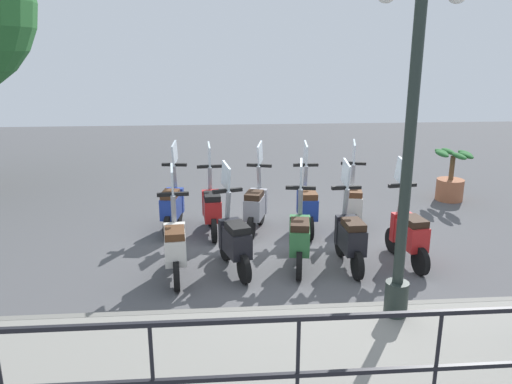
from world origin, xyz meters
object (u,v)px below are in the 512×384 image
object	(u,v)px
potted_palm	(451,180)
scooter_far_4	(172,205)
scooter_near_3	(234,239)
scooter_near_2	(300,236)
scooter_far_3	(212,207)
scooter_near_0	(408,233)
scooter_near_4	(175,245)
lamp_post_near	(407,166)
scooter_far_2	(256,205)
scooter_near_1	(350,236)
scooter_far_1	(307,205)
scooter_far_0	(353,203)

from	to	relation	value
potted_palm	scooter_far_4	bearing A→B (deg)	104.31
potted_palm	scooter_near_3	world-z (taller)	scooter_near_3
scooter_near_2	scooter_far_3	distance (m)	1.97
scooter_near_0	scooter_near_4	distance (m)	3.38
lamp_post_near	scooter_near_3	size ratio (longest dim) A/B	2.57
scooter_far_2	scooter_far_3	bearing A→B (deg)	108.21
scooter_near_1	scooter_far_1	size ratio (longest dim) A/B	1.00
lamp_post_near	scooter_far_2	size ratio (longest dim) A/B	2.57
scooter_near_0	scooter_near_4	bearing A→B (deg)	86.17
scooter_far_3	scooter_far_4	world-z (taller)	same
potted_palm	scooter_far_1	world-z (taller)	scooter_far_1
potted_palm	scooter_near_2	world-z (taller)	scooter_near_2
scooter_far_0	scooter_near_0	bearing A→B (deg)	-153.57
scooter_near_4	scooter_far_2	world-z (taller)	same
scooter_near_1	scooter_near_3	world-z (taller)	same
scooter_far_4	scooter_near_0	bearing A→B (deg)	-107.06
scooter_near_1	scooter_near_2	size ratio (longest dim) A/B	1.00
scooter_far_1	scooter_far_3	size ratio (longest dim) A/B	1.00
lamp_post_near	scooter_far_2	world-z (taller)	lamp_post_near
scooter_near_3	scooter_near_0	bearing A→B (deg)	-105.05
lamp_post_near	scooter_near_4	size ratio (longest dim) A/B	2.57
scooter_far_0	scooter_far_2	distance (m)	1.71
lamp_post_near	scooter_near_1	bearing A→B (deg)	3.89
scooter_near_3	scooter_far_2	bearing A→B (deg)	-32.03
lamp_post_near	scooter_far_4	size ratio (longest dim) A/B	2.57
scooter_near_3	scooter_near_2	bearing A→B (deg)	-103.22
scooter_far_3	scooter_far_4	bearing A→B (deg)	69.91
scooter_near_0	scooter_far_4	bearing A→B (deg)	57.42
scooter_near_2	scooter_far_4	size ratio (longest dim) A/B	1.00
scooter_near_2	scooter_far_4	world-z (taller)	same
scooter_near_1	scooter_near_2	bearing A→B (deg)	83.93
scooter_near_1	scooter_far_0	world-z (taller)	same
potted_palm	scooter_near_2	xyz separation A→B (m)	(-3.14, 3.73, 0.04)
scooter_far_2	potted_palm	bearing A→B (deg)	-52.55
scooter_near_4	scooter_near_0	bearing A→B (deg)	-91.54
potted_palm	scooter_far_2	distance (m)	4.54
scooter_far_1	scooter_far_0	bearing A→B (deg)	-83.97
scooter_near_1	scooter_far_1	world-z (taller)	same
scooter_near_3	scooter_far_2	distance (m)	1.64
scooter_near_1	scooter_near_4	distance (m)	2.49
scooter_far_3	scooter_far_1	bearing A→B (deg)	-95.23
scooter_far_0	scooter_far_4	bearing A→B (deg)	98.61
lamp_post_near	scooter_far_2	distance (m)	3.76
scooter_near_0	scooter_far_2	size ratio (longest dim) A/B	1.00
scooter_far_0	scooter_far_2	xyz separation A→B (m)	(-0.02, 1.71, 0.00)
scooter_near_4	scooter_far_3	world-z (taller)	same
scooter_near_4	scooter_far_1	size ratio (longest dim) A/B	1.00
lamp_post_near	scooter_near_2	bearing A→B (deg)	26.27
scooter_far_0	scooter_far_1	world-z (taller)	same
scooter_far_2	scooter_near_0	bearing A→B (deg)	-108.71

